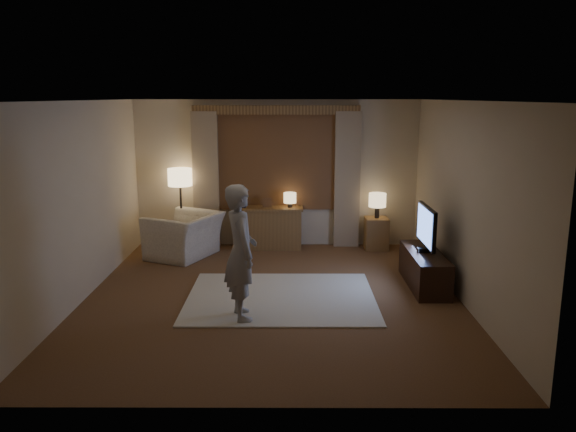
{
  "coord_description": "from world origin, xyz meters",
  "views": [
    {
      "loc": [
        0.24,
        -7.17,
        2.66
      ],
      "look_at": [
        0.21,
        0.6,
        0.99
      ],
      "focal_mm": 35.0,
      "sensor_mm": 36.0,
      "label": 1
    }
  ],
  "objects_px": {
    "tv_stand": "(424,269)",
    "person": "(241,252)",
    "side_table": "(376,233)",
    "armchair": "(184,235)",
    "sideboard": "(267,229)"
  },
  "relations": [
    {
      "from": "armchair",
      "to": "person",
      "type": "relative_size",
      "value": 0.69
    },
    {
      "from": "sideboard",
      "to": "tv_stand",
      "type": "bearing_deg",
      "value": -41.36
    },
    {
      "from": "side_table",
      "to": "tv_stand",
      "type": "xyz_separation_m",
      "value": [
        0.39,
        -1.99,
        -0.03
      ]
    },
    {
      "from": "armchair",
      "to": "tv_stand",
      "type": "relative_size",
      "value": 0.8
    },
    {
      "from": "side_table",
      "to": "tv_stand",
      "type": "distance_m",
      "value": 2.02
    },
    {
      "from": "sideboard",
      "to": "armchair",
      "type": "relative_size",
      "value": 1.07
    },
    {
      "from": "armchair",
      "to": "side_table",
      "type": "height_order",
      "value": "armchair"
    },
    {
      "from": "tv_stand",
      "to": "side_table",
      "type": "bearing_deg",
      "value": 100.99
    },
    {
      "from": "armchair",
      "to": "person",
      "type": "xyz_separation_m",
      "value": [
        1.19,
        -2.69,
        0.47
      ]
    },
    {
      "from": "armchair",
      "to": "tv_stand",
      "type": "distance_m",
      "value": 3.97
    },
    {
      "from": "armchair",
      "to": "tv_stand",
      "type": "height_order",
      "value": "armchair"
    },
    {
      "from": "tv_stand",
      "to": "person",
      "type": "distance_m",
      "value": 2.83
    },
    {
      "from": "sideboard",
      "to": "armchair",
      "type": "bearing_deg",
      "value": -158.25
    },
    {
      "from": "side_table",
      "to": "sideboard",
      "type": "bearing_deg",
      "value": 178.51
    },
    {
      "from": "side_table",
      "to": "person",
      "type": "height_order",
      "value": "person"
    }
  ]
}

